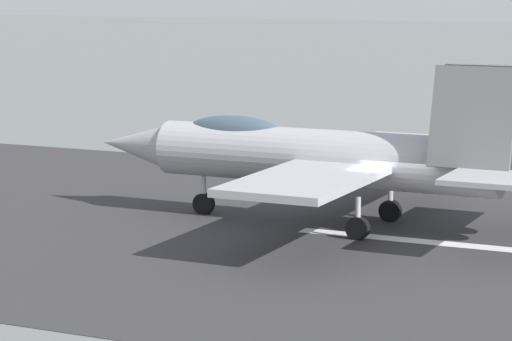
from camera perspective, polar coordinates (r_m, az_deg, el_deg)
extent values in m
plane|color=slate|center=(38.05, 6.73, -3.34)|extent=(400.00, 400.00, 0.00)
cube|color=#333134|center=(38.05, 6.74, -3.33)|extent=(240.00, 26.00, 0.02)
cube|color=white|center=(37.82, 7.86, -3.41)|extent=(8.00, 0.70, 0.00)
cylinder|color=#A7A6AD|center=(39.54, 3.37, 0.64)|extent=(12.04, 2.01, 1.89)
cone|color=#A7A6AD|center=(42.83, -5.86, 1.27)|extent=(2.79, 1.64, 1.61)
ellipsoid|color=#3F5160|center=(40.82, -1.05, 1.93)|extent=(3.61, 1.13, 1.10)
cylinder|color=#47423D|center=(37.17, 11.89, -0.09)|extent=(2.21, 1.12, 1.10)
cylinder|color=#47423D|center=(38.23, 12.28, 0.15)|extent=(2.21, 1.12, 1.10)
cube|color=#A7A6AD|center=(35.47, 2.40, -0.51)|extent=(3.46, 6.27, 0.24)
cube|color=#A7A6AD|center=(42.99, 6.63, 1.15)|extent=(3.46, 6.27, 0.24)
cube|color=#A7A6AD|center=(35.38, 11.19, -0.37)|extent=(2.43, 2.82, 0.16)
cube|color=slate|center=(36.82, 10.45, 2.54)|extent=(2.61, 0.97, 3.14)
cube|color=slate|center=(38.56, 11.15, 2.81)|extent=(2.61, 0.97, 3.14)
cylinder|color=silver|center=(41.74, -2.55, -1.19)|extent=(0.18, 0.18, 1.40)
cylinder|color=black|center=(41.79, -2.55, -1.62)|extent=(0.76, 0.31, 0.76)
cylinder|color=silver|center=(37.72, 4.97, -2.34)|extent=(0.18, 0.18, 1.40)
cylinder|color=black|center=(37.78, 4.96, -2.81)|extent=(0.76, 0.31, 0.76)
cylinder|color=silver|center=(40.68, 6.54, -1.52)|extent=(0.18, 0.18, 1.40)
cylinder|color=black|center=(40.74, 6.53, -1.96)|extent=(0.76, 0.31, 0.76)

